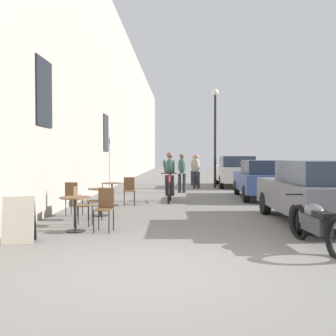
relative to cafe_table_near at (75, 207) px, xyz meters
name	(u,v)px	position (x,y,z in m)	size (l,w,h in m)	color
ground_plane	(162,272)	(1.93, -2.75, -0.52)	(88.00, 88.00, 0.00)	slate
building_facade_left	(105,93)	(-1.52, 11.24, 4.20)	(0.54, 68.00, 9.45)	gray
cafe_table_near	(75,207)	(0.00, 0.00, 0.00)	(0.64, 0.64, 0.72)	black
cafe_chair_near_toward_street	(105,206)	(0.60, 0.08, 0.00)	(0.42, 0.42, 0.89)	black
cafe_chair_near_toward_wall	(80,203)	(-0.08, 0.67, 0.00)	(0.39, 0.39, 0.89)	black
cafe_table_mid	(100,196)	(0.08, 2.16, 0.00)	(0.64, 0.64, 0.72)	black
cafe_chair_mid_toward_street	(73,196)	(-0.63, 2.08, 0.00)	(0.43, 0.43, 0.89)	black
cafe_chair_mid_toward_wall	(98,199)	(0.15, 1.54, 0.00)	(0.45, 0.45, 0.89)	black
cafe_table_far	(112,189)	(0.01, 4.32, 0.00)	(0.64, 0.64, 0.72)	black
cafe_chair_far_toward_street	(129,189)	(0.55, 4.39, 0.00)	(0.43, 0.43, 0.89)	black
sandwich_board_sign	(19,220)	(-0.74, -1.05, -0.11)	(0.61, 0.48, 0.84)	black
cyclist_on_bicycle	(170,178)	(1.81, 5.45, 0.29)	(0.52, 1.76, 1.74)	black
pedestrian_near	(182,171)	(2.25, 8.70, 0.43)	(0.37, 0.28, 1.70)	#26262D
pedestrian_mid	(196,169)	(2.97, 11.06, 0.42)	(0.35, 0.25, 1.68)	#26262D
pedestrian_far	(194,168)	(2.93, 13.11, 0.41)	(0.37, 0.28, 1.65)	#26262D
street_lamp	(215,125)	(3.91, 11.38, 2.59)	(0.32, 0.32, 4.90)	black
parked_car_nearest	(314,191)	(5.28, 1.10, 0.24)	(1.81, 4.15, 1.46)	#595960
parked_car_second	(262,179)	(5.20, 6.49, 0.22)	(1.79, 4.05, 1.42)	#384C84
parked_car_third	(235,171)	(5.04, 12.20, 0.29)	(1.95, 4.46, 1.57)	beige
parked_motorcycle	(317,224)	(4.50, -1.29, -0.12)	(0.62, 2.14, 0.92)	black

